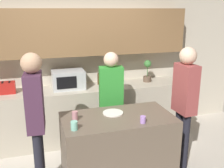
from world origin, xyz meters
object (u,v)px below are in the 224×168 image
at_px(microwave, 68,79).
at_px(person_left, 185,98).
at_px(bottle_0, 100,78).
at_px(potted_plant, 147,71).
at_px(person_center, 35,113).
at_px(bottle_1, 107,78).
at_px(bottle_3, 118,77).
at_px(bottle_2, 114,79).
at_px(cup_1, 74,126).
at_px(cup_2, 143,120).
at_px(plate_on_island, 113,113).
at_px(cup_0, 75,116).
at_px(person_right, 111,97).
at_px(toaster, 7,88).

xyz_separation_m(microwave, person_left, (1.39, -1.28, -0.04)).
bearing_deg(bottle_0, microwave, -171.88).
xyz_separation_m(potted_plant, person_center, (-1.96, -1.27, -0.08)).
relative_size(bottle_1, bottle_3, 1.04).
height_order(bottle_2, cup_1, bottle_2).
height_order(cup_2, person_center, person_center).
distance_m(microwave, bottle_1, 0.68).
distance_m(plate_on_island, cup_0, 0.51).
bearing_deg(person_center, potted_plant, 127.51).
bearing_deg(cup_1, potted_plant, 44.88).
distance_m(person_left, person_center, 1.93).
height_order(bottle_1, cup_1, bottle_1).
height_order(bottle_1, plate_on_island, bottle_1).
height_order(person_center, person_right, person_center).
xyz_separation_m(potted_plant, cup_0, (-1.52, -1.31, -0.15)).
relative_size(microwave, plate_on_island, 2.00).
height_order(potted_plant, cup_1, potted_plant).
height_order(cup_0, cup_2, cup_0).
bearing_deg(potted_plant, microwave, -179.94).
relative_size(bottle_1, cup_1, 2.90).
bearing_deg(microwave, cup_2, -68.18).
bearing_deg(microwave, cup_0, -94.47).
relative_size(plate_on_island, cup_2, 3.12).
xyz_separation_m(cup_0, cup_2, (0.74, -0.30, -0.02)).
relative_size(bottle_3, person_center, 0.16).
height_order(bottle_3, person_center, person_center).
relative_size(toaster, person_left, 0.15).
bearing_deg(cup_1, cup_0, 79.15).
relative_size(toaster, cup_0, 2.28).
bearing_deg(bottle_0, toaster, -177.07).
relative_size(plate_on_island, cup_0, 2.28).
distance_m(bottle_3, cup_1, 1.92).
xyz_separation_m(plate_on_island, cup_0, (-0.50, -0.08, 0.05)).
relative_size(cup_2, person_center, 0.05).
relative_size(bottle_2, cup_1, 3.06).
height_order(bottle_2, cup_2, bottle_2).
height_order(bottle_3, plate_on_island, bottle_3).
xyz_separation_m(bottle_0, bottle_1, (0.13, -0.04, 0.01)).
relative_size(bottle_0, bottle_1, 0.94).
bearing_deg(toaster, person_right, -25.78).
height_order(bottle_3, person_left, person_left).
relative_size(microwave, toaster, 2.00).
height_order(potted_plant, cup_2, potted_plant).
xyz_separation_m(bottle_2, bottle_3, (0.11, 0.12, -0.01)).
bearing_deg(person_left, cup_2, 109.63).
distance_m(bottle_1, bottle_3, 0.20).
bearing_deg(person_center, person_left, 94.20).
bearing_deg(person_left, bottle_2, 23.07).
bearing_deg(cup_0, cup_2, -21.65).
relative_size(microwave, bottle_0, 1.89).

